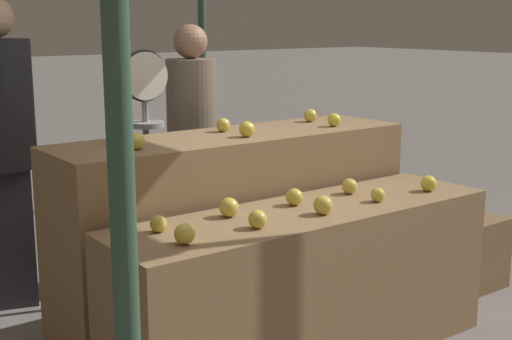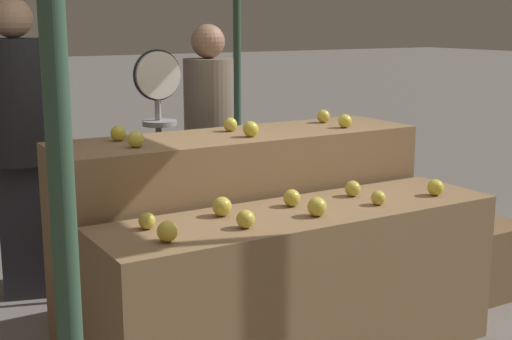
{
  "view_description": "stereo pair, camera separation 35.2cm",
  "coord_description": "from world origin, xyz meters",
  "px_view_note": "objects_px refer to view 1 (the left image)",
  "views": [
    {
      "loc": [
        -2.14,
        -2.47,
        1.64
      ],
      "look_at": [
        -0.08,
        0.3,
        0.91
      ],
      "focal_mm": 50.0,
      "sensor_mm": 36.0,
      "label": 1
    },
    {
      "loc": [
        -1.85,
        -2.66,
        1.64
      ],
      "look_at": [
        -0.08,
        0.3,
        0.91
      ],
      "focal_mm": 50.0,
      "sensor_mm": 36.0,
      "label": 2
    }
  ],
  "objects_px": {
    "person_vendor_at_scale": "(192,133)",
    "wooden_crate_side": "(460,250)",
    "person_customer_left": "(1,133)",
    "produce_scale": "(146,120)"
  },
  "relations": [
    {
      "from": "person_vendor_at_scale",
      "to": "wooden_crate_side",
      "type": "bearing_deg",
      "value": 163.32
    },
    {
      "from": "person_customer_left",
      "to": "wooden_crate_side",
      "type": "relative_size",
      "value": 3.98
    },
    {
      "from": "produce_scale",
      "to": "person_customer_left",
      "type": "height_order",
      "value": "person_customer_left"
    },
    {
      "from": "produce_scale",
      "to": "person_customer_left",
      "type": "relative_size",
      "value": 0.83
    },
    {
      "from": "person_vendor_at_scale",
      "to": "person_customer_left",
      "type": "xyz_separation_m",
      "value": [
        -1.13,
        0.2,
        0.08
      ]
    },
    {
      "from": "wooden_crate_side",
      "to": "produce_scale",
      "type": "bearing_deg",
      "value": 149.96
    },
    {
      "from": "person_vendor_at_scale",
      "to": "person_customer_left",
      "type": "relative_size",
      "value": 0.91
    },
    {
      "from": "person_vendor_at_scale",
      "to": "produce_scale",
      "type": "bearing_deg",
      "value": 51.85
    },
    {
      "from": "produce_scale",
      "to": "wooden_crate_side",
      "type": "relative_size",
      "value": 3.32
    },
    {
      "from": "produce_scale",
      "to": "person_customer_left",
      "type": "xyz_separation_m",
      "value": [
        -0.7,
        0.4,
        -0.06
      ]
    }
  ]
}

